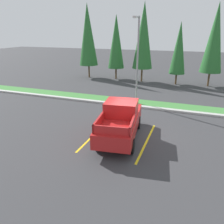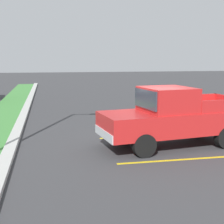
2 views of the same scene
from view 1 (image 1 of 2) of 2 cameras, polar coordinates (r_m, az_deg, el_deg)
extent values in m
plane|color=#38383A|center=(13.44, 4.89, -5.64)|extent=(120.00, 120.00, 0.00)
cube|color=yellow|center=(13.52, -4.25, -5.43)|extent=(0.12, 4.80, 0.01)
cube|color=yellow|center=(12.67, 8.75, -7.47)|extent=(0.12, 4.80, 0.01)
cube|color=#B2B2AD|center=(17.94, 9.20, 1.14)|extent=(56.00, 0.40, 0.15)
cube|color=#42843D|center=(18.99, 9.86, 2.01)|extent=(56.00, 1.80, 0.06)
cylinder|color=black|center=(14.39, -0.18, -2.11)|extent=(0.38, 0.79, 0.76)
cylinder|color=black|center=(14.15, 6.56, -2.65)|extent=(0.38, 0.79, 0.76)
cylinder|color=black|center=(11.67, -3.48, -7.73)|extent=(0.38, 0.79, 0.76)
cylinder|color=black|center=(11.37, 4.90, -8.56)|extent=(0.38, 0.79, 0.76)
cube|color=red|center=(12.65, 2.07, -2.91)|extent=(2.61, 5.41, 0.76)
cube|color=red|center=(12.64, 2.36, 0.96)|extent=(1.97, 1.83, 0.84)
cube|color=#2D3842|center=(13.39, 2.97, 2.28)|extent=(1.61, 0.29, 0.63)
cube|color=red|center=(11.28, -3.46, -2.54)|extent=(0.36, 1.90, 0.44)
cube|color=red|center=(10.98, 5.14, -3.26)|extent=(0.36, 1.90, 0.44)
cube|color=red|center=(10.29, -0.23, -4.81)|extent=(1.80, 0.35, 0.44)
cube|color=silver|center=(15.08, 3.79, -0.05)|extent=(1.81, 0.41, 0.28)
cylinder|color=gray|center=(18.30, 6.47, 12.39)|extent=(0.14, 0.14, 6.82)
cylinder|color=gray|center=(17.59, 6.41, 22.91)|extent=(0.10, 1.20, 0.10)
cube|color=silver|center=(17.01, 5.86, 22.90)|extent=(0.24, 0.44, 0.14)
cylinder|color=brown|center=(29.86, -5.84, 10.29)|extent=(0.20, 0.20, 1.61)
cone|color=#28662D|center=(29.45, -6.16, 18.89)|extent=(2.33, 2.33, 7.33)
cylinder|color=brown|center=(28.81, 1.02, 9.80)|extent=(0.20, 0.20, 1.38)
cone|color=#28662D|center=(28.38, 1.07, 17.43)|extent=(1.99, 1.99, 6.28)
cylinder|color=brown|center=(27.46, 7.55, 9.35)|extent=(0.20, 0.20, 1.59)
cone|color=#28662D|center=(27.00, 7.99, 18.62)|extent=(2.30, 2.30, 7.27)
cylinder|color=brown|center=(26.82, 15.93, 8.09)|extent=(0.20, 0.20, 1.22)
cone|color=#28662D|center=(26.37, 16.65, 15.27)|extent=(1.76, 1.76, 5.54)
cylinder|color=brown|center=(26.99, 23.33, 7.66)|extent=(0.20, 0.20, 1.54)
cone|color=#28662D|center=(26.53, 24.64, 16.69)|extent=(2.23, 2.23, 7.02)
camera|label=2|loc=(20.98, -22.18, 11.17)|focal=51.16mm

